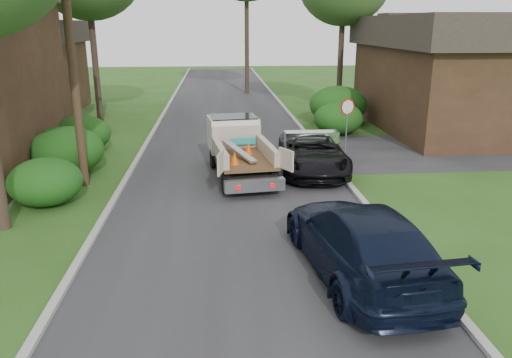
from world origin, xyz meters
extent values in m
plane|color=#254B15|center=(0.00, 0.00, 0.00)|extent=(120.00, 120.00, 0.00)
cube|color=#28282B|center=(0.00, 10.00, 0.00)|extent=(8.00, 90.00, 0.02)
cube|color=#28282B|center=(12.00, 9.00, 0.01)|extent=(16.00, 7.00, 0.02)
cube|color=#9E9E99|center=(-4.10, 10.00, 0.06)|extent=(0.20, 90.00, 0.12)
cube|color=#9E9E99|center=(4.10, 10.00, 0.06)|extent=(0.20, 90.00, 0.12)
cylinder|color=slate|center=(5.20, 9.00, 1.00)|extent=(0.06, 0.06, 2.00)
cylinder|color=#B20A0A|center=(5.20, 9.00, 2.10)|extent=(0.71, 0.32, 0.76)
cylinder|color=#382619|center=(-5.50, 5.00, 5.00)|extent=(0.30, 0.30, 10.00)
cube|color=#362316|center=(-13.50, 22.00, 2.25)|extent=(7.00, 7.00, 4.50)
cube|color=#332B26|center=(-13.50, 22.00, 5.20)|extent=(7.56, 7.56, 1.40)
cube|color=#332B26|center=(-13.50, 22.00, 5.90)|extent=(1.05, 7.56, 0.20)
cube|color=#362316|center=(13.00, 14.00, 2.25)|extent=(9.00, 12.00, 4.50)
cube|color=#332B26|center=(13.00, 14.00, 5.30)|extent=(9.72, 12.96, 1.60)
cube|color=#332B26|center=(13.00, 14.00, 6.10)|extent=(9.72, 1.80, 0.20)
ellipsoid|color=#15420F|center=(-6.20, 3.00, 0.77)|extent=(2.34, 2.34, 1.53)
ellipsoid|color=#15420F|center=(-6.50, 6.50, 0.94)|extent=(2.86, 2.86, 1.87)
ellipsoid|color=#15420F|center=(-6.80, 10.00, 0.85)|extent=(2.60, 2.60, 1.70)
ellipsoid|color=#15420F|center=(5.80, 13.00, 0.85)|extent=(2.60, 2.60, 1.70)
ellipsoid|color=#15420F|center=(6.50, 16.00, 1.10)|extent=(3.38, 3.38, 2.21)
cylinder|color=#2D2119|center=(-7.50, 17.00, 4.50)|extent=(0.36, 0.36, 9.00)
cylinder|color=#2D2119|center=(7.50, 20.00, 4.25)|extent=(0.36, 0.36, 8.50)
cylinder|color=#2D2119|center=(2.00, 30.00, 5.50)|extent=(0.36, 0.36, 11.00)
cylinder|color=black|center=(-0.79, 6.92, 0.40)|extent=(0.36, 0.82, 0.80)
cylinder|color=black|center=(0.88, 7.14, 0.40)|extent=(0.36, 0.82, 0.80)
cylinder|color=black|center=(-0.36, 3.59, 0.40)|extent=(0.36, 0.82, 0.80)
cylinder|color=black|center=(1.31, 3.80, 0.40)|extent=(0.36, 0.82, 0.80)
cube|color=black|center=(0.25, 5.45, 0.55)|extent=(2.41, 5.32, 0.21)
cube|color=white|center=(0.01, 7.30, 1.33)|extent=(2.13, 1.83, 1.37)
cube|color=black|center=(0.01, 7.30, 1.81)|extent=(1.99, 1.68, 0.49)
cube|color=#472D19|center=(0.33, 4.84, 0.89)|extent=(2.34, 3.41, 0.11)
cube|color=beige|center=(0.12, 6.42, 1.37)|extent=(1.94, 0.34, 0.89)
cube|color=beige|center=(-0.55, 4.72, 1.20)|extent=(0.60, 3.01, 0.53)
cube|color=beige|center=(1.20, 4.95, 1.20)|extent=(0.60, 3.01, 0.53)
cube|color=silver|center=(0.57, 2.95, 0.49)|extent=(2.06, 0.57, 0.40)
cube|color=#B20505|center=(0.02, 2.72, 0.49)|extent=(0.14, 0.05, 0.14)
cube|color=#B20505|center=(1.16, 2.86, 0.49)|extent=(0.14, 0.05, 0.14)
cube|color=beige|center=(-0.55, 2.94, 1.28)|extent=(0.24, 0.79, 0.71)
cube|color=beige|center=(1.65, 3.22, 1.28)|extent=(0.43, 0.74, 0.71)
cube|color=silver|center=(0.14, 4.90, 1.19)|extent=(1.22, 2.19, 0.41)
cone|color=#F2590A|center=(-0.06, 3.98, 1.16)|extent=(0.36, 0.36, 0.44)
cone|color=#F2590A|center=(0.52, 5.40, 1.16)|extent=(0.36, 0.36, 0.44)
cube|color=#148C84|center=(0.37, 6.23, 1.25)|extent=(0.98, 0.21, 0.25)
imported|color=black|center=(3.12, 6.13, 0.75)|extent=(2.91, 5.60, 1.51)
imported|color=black|center=(2.60, -2.50, 0.85)|extent=(3.00, 6.08, 1.70)
camera|label=1|loc=(-0.64, -12.81, 5.59)|focal=35.00mm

